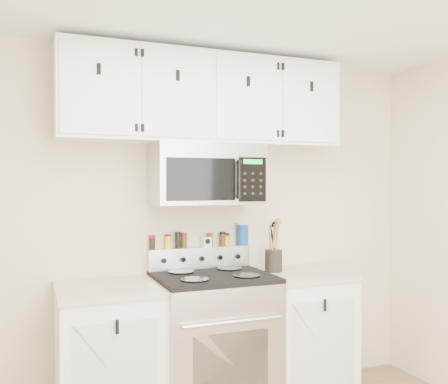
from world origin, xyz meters
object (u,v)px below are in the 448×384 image
object	(u,v)px
range	(213,343)
salt_canister	(242,234)
utensil_crock	(274,259)
microwave	(207,174)

from	to	relation	value
range	salt_canister	world-z (taller)	salt_canister
range	utensil_crock	xyz separation A→B (m)	(0.51, 0.10, 0.53)
microwave	utensil_crock	distance (m)	0.80
microwave	utensil_crock	size ratio (longest dim) A/B	2.06
range	salt_canister	size ratio (longest dim) A/B	6.64
utensil_crock	salt_canister	distance (m)	0.30
range	utensil_crock	distance (m)	0.74
microwave	salt_canister	world-z (taller)	microwave
microwave	salt_canister	bearing A→B (deg)	24.61
microwave	utensil_crock	bearing A→B (deg)	-3.21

